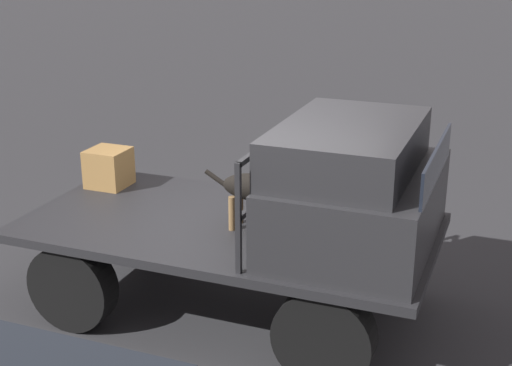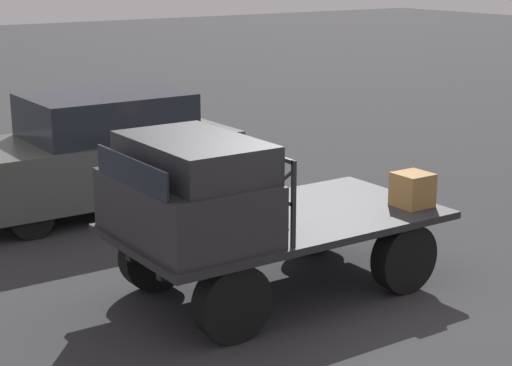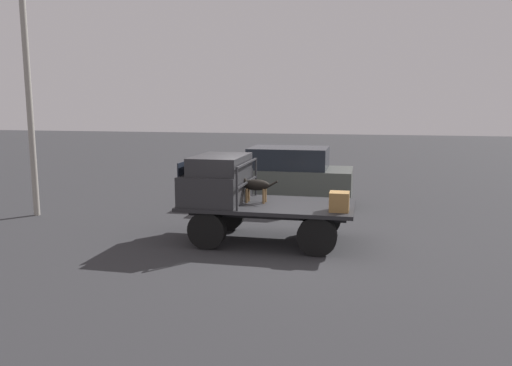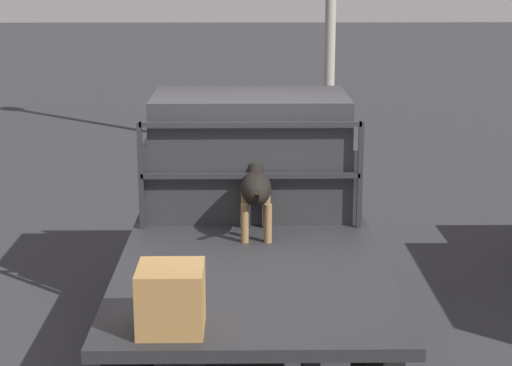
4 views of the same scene
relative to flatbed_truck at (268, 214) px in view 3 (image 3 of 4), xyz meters
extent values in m
plane|color=#2D2D30|center=(0.00, 0.00, -0.60)|extent=(80.00, 80.00, 0.00)
cylinder|color=black|center=(1.13, 0.80, -0.21)|extent=(0.79, 0.24, 0.79)
cylinder|color=black|center=(1.13, -0.80, -0.21)|extent=(0.79, 0.24, 0.79)
cylinder|color=black|center=(-1.13, 0.80, -0.21)|extent=(0.79, 0.24, 0.79)
cylinder|color=black|center=(-1.13, -0.80, -0.21)|extent=(0.79, 0.24, 0.79)
cube|color=black|center=(0.00, 0.34, 0.07)|extent=(3.35, 0.10, 0.18)
cube|color=black|center=(0.00, -0.34, 0.07)|extent=(3.35, 0.10, 0.18)
cube|color=#232326|center=(0.00, 0.00, 0.20)|extent=(3.65, 1.92, 0.08)
cube|color=#28282B|center=(1.16, 0.00, 0.56)|extent=(1.23, 1.80, 0.63)
cube|color=#28282B|center=(1.06, 0.00, 1.06)|extent=(1.05, 1.66, 0.38)
cube|color=black|center=(1.76, 0.00, 1.01)|extent=(0.02, 1.48, 0.29)
cube|color=#232326|center=(0.47, 0.88, 0.68)|extent=(0.04, 0.04, 0.88)
cube|color=#232326|center=(0.47, -0.88, 0.68)|extent=(0.04, 0.04, 0.88)
cube|color=#232326|center=(0.47, 0.00, 1.10)|extent=(0.04, 1.76, 0.04)
cube|color=#232326|center=(0.47, 0.00, 0.68)|extent=(0.04, 1.76, 0.04)
cylinder|color=brown|center=(0.47, 0.05, 0.40)|extent=(0.06, 0.06, 0.31)
cylinder|color=brown|center=(0.47, -0.13, 0.40)|extent=(0.06, 0.06, 0.31)
cylinder|color=brown|center=(0.09, 0.05, 0.40)|extent=(0.06, 0.06, 0.31)
cylinder|color=brown|center=(0.09, -0.13, 0.40)|extent=(0.06, 0.06, 0.31)
ellipsoid|color=black|center=(0.28, -0.04, 0.63)|extent=(0.61, 0.24, 0.24)
sphere|color=brown|center=(0.45, -0.04, 0.59)|extent=(0.11, 0.11, 0.11)
cylinder|color=black|center=(0.54, -0.04, 0.69)|extent=(0.17, 0.13, 0.16)
sphere|color=black|center=(0.65, -0.04, 0.74)|extent=(0.22, 0.22, 0.22)
cone|color=brown|center=(0.74, -0.04, 0.72)|extent=(0.12, 0.12, 0.12)
cone|color=black|center=(0.64, 0.02, 0.83)|extent=(0.06, 0.08, 0.10)
cone|color=black|center=(0.64, -0.10, 0.83)|extent=(0.06, 0.08, 0.10)
cylinder|color=black|center=(-0.07, -0.04, 0.65)|extent=(0.26, 0.04, 0.17)
cube|color=olive|center=(-1.53, 0.48, 0.44)|extent=(0.39, 0.39, 0.39)
cylinder|color=black|center=(1.65, -3.32, -0.30)|extent=(0.60, 0.20, 0.60)
cylinder|color=black|center=(1.65, -4.83, -0.30)|extent=(0.60, 0.20, 0.60)
cylinder|color=black|center=(-0.89, -3.32, -0.30)|extent=(0.60, 0.20, 0.60)
cylinder|color=black|center=(-0.89, -4.83, -0.30)|extent=(0.60, 0.20, 0.60)
cube|color=#474C47|center=(0.38, -4.08, 0.07)|extent=(4.08, 1.79, 0.84)
cube|color=#1E232B|center=(0.17, -4.08, 0.80)|extent=(2.25, 1.61, 0.61)
cylinder|color=gray|center=(6.58, -1.23, 2.66)|extent=(0.16, 0.16, 6.52)
camera|label=1|loc=(2.36, -5.39, 2.67)|focal=50.00mm
camera|label=2|loc=(5.25, 7.26, 3.00)|focal=60.00mm
camera|label=3|loc=(-1.99, 10.34, 2.35)|focal=35.00mm
camera|label=4|loc=(-6.20, 0.05, 2.32)|focal=60.00mm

